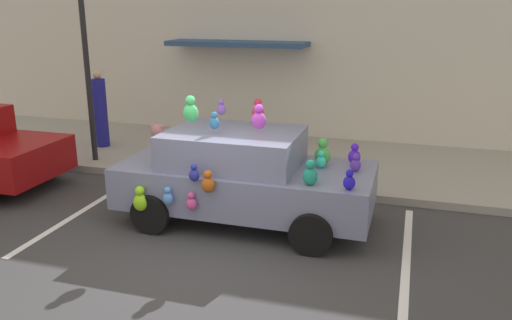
# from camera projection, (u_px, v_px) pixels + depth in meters

# --- Properties ---
(ground_plane) EXTENTS (60.00, 60.00, 0.00)m
(ground_plane) POSITION_uv_depth(u_px,v_px,m) (199.00, 259.00, 7.55)
(ground_plane) COLOR #38383A
(sidewalk) EXTENTS (24.00, 4.00, 0.15)m
(sidewalk) POSITION_uv_depth(u_px,v_px,m) (284.00, 159.00, 12.11)
(sidewalk) COLOR gray
(sidewalk) RESTS_ON ground
(storefront_building) EXTENTS (24.00, 1.25, 6.40)m
(storefront_building) POSITION_uv_depth(u_px,v_px,m) (305.00, 17.00, 13.18)
(storefront_building) COLOR beige
(storefront_building) RESTS_ON ground
(parking_stripe_front) EXTENTS (0.12, 3.60, 0.01)m
(parking_stripe_front) POSITION_uv_depth(u_px,v_px,m) (407.00, 255.00, 7.67)
(parking_stripe_front) COLOR silver
(parking_stripe_front) RESTS_ON ground
(parking_stripe_rear) EXTENTS (0.12, 3.60, 0.01)m
(parking_stripe_rear) POSITION_uv_depth(u_px,v_px,m) (79.00, 213.00, 9.21)
(parking_stripe_rear) COLOR silver
(parking_stripe_rear) RESTS_ON ground
(plush_covered_car) EXTENTS (4.17, 2.09, 2.20)m
(plush_covered_car) POSITION_uv_depth(u_px,v_px,m) (242.00, 176.00, 8.67)
(plush_covered_car) COLOR slate
(plush_covered_car) RESTS_ON ground
(teddy_bear_on_sidewalk) EXTENTS (0.42, 0.35, 0.81)m
(teddy_bear_on_sidewalk) POSITION_uv_depth(u_px,v_px,m) (158.00, 143.00, 11.78)
(teddy_bear_on_sidewalk) COLOR pink
(teddy_bear_on_sidewalk) RESTS_ON sidewalk
(street_lamp_post) EXTENTS (0.28, 0.28, 4.04)m
(street_lamp_post) POSITION_uv_depth(u_px,v_px,m) (85.00, 48.00, 11.11)
(street_lamp_post) COLOR black
(street_lamp_post) RESTS_ON sidewalk
(pedestrian_near_shopfront) EXTENTS (0.34, 0.34, 1.85)m
(pedestrian_near_shopfront) POSITION_uv_depth(u_px,v_px,m) (100.00, 112.00, 12.71)
(pedestrian_near_shopfront) COLOR navy
(pedestrian_near_shopfront) RESTS_ON sidewalk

